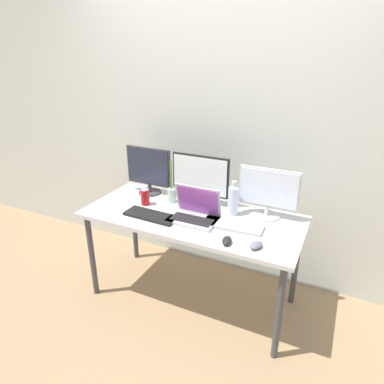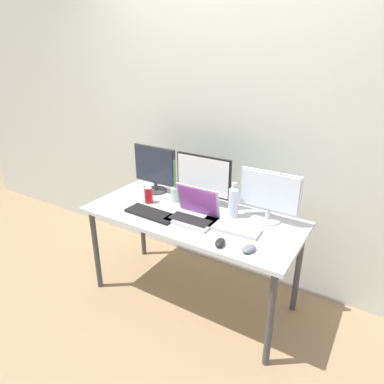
% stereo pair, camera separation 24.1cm
% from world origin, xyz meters
% --- Properties ---
extents(ground_plane, '(16.00, 16.00, 0.00)m').
position_xyz_m(ground_plane, '(0.00, 0.00, 0.00)').
color(ground_plane, '#9E7F5B').
extents(wall_back, '(7.00, 0.08, 2.60)m').
position_xyz_m(wall_back, '(0.00, 0.59, 1.30)').
color(wall_back, silver).
rests_on(wall_back, ground).
extents(work_desk, '(1.58, 0.70, 0.74)m').
position_xyz_m(work_desk, '(0.00, 0.00, 0.67)').
color(work_desk, '#424247').
rests_on(work_desk, ground).
extents(monitor_left, '(0.40, 0.19, 0.39)m').
position_xyz_m(monitor_left, '(-0.50, 0.22, 0.94)').
color(monitor_left, '#38383D').
rests_on(monitor_left, work_desk).
extents(monitor_center, '(0.46, 0.22, 0.38)m').
position_xyz_m(monitor_center, '(-0.04, 0.22, 0.94)').
color(monitor_center, black).
rests_on(monitor_center, work_desk).
extents(monitor_right, '(0.43, 0.19, 0.36)m').
position_xyz_m(monitor_right, '(0.49, 0.21, 0.93)').
color(monitor_right, silver).
rests_on(monitor_right, work_desk).
extents(laptop_silver, '(0.34, 0.23, 0.24)m').
position_xyz_m(laptop_silver, '(0.05, -0.05, 0.80)').
color(laptop_silver, '#B7B7BC').
rests_on(laptop_silver, work_desk).
extents(keyboard_main, '(0.40, 0.16, 0.02)m').
position_xyz_m(keyboard_main, '(-0.25, -0.16, 0.75)').
color(keyboard_main, black).
rests_on(keyboard_main, work_desk).
extents(keyboard_aux, '(0.42, 0.17, 0.02)m').
position_xyz_m(keyboard_aux, '(0.33, -0.04, 0.75)').
color(keyboard_aux, '#B2B2B7').
rests_on(keyboard_aux, work_desk).
extents(mouse_by_keyboard, '(0.08, 0.11, 0.04)m').
position_xyz_m(mouse_by_keyboard, '(0.37, -0.26, 0.76)').
color(mouse_by_keyboard, black).
rests_on(mouse_by_keyboard, work_desk).
extents(mouse_by_laptop, '(0.09, 0.12, 0.04)m').
position_xyz_m(mouse_by_laptop, '(0.54, -0.23, 0.76)').
color(mouse_by_laptop, slate).
rests_on(mouse_by_laptop, work_desk).
extents(water_bottle, '(0.07, 0.07, 0.26)m').
position_xyz_m(water_bottle, '(0.26, 0.13, 0.86)').
color(water_bottle, silver).
rests_on(water_bottle, work_desk).
extents(soda_can_near_keyboard, '(0.07, 0.07, 0.13)m').
position_xyz_m(soda_can_near_keyboard, '(-0.40, 0.01, 0.80)').
color(soda_can_near_keyboard, red).
rests_on(soda_can_near_keyboard, work_desk).
extents(bamboo_vase, '(0.07, 0.07, 0.34)m').
position_xyz_m(bamboo_vase, '(-0.24, 0.13, 0.81)').
color(bamboo_vase, '#B2D1B7').
rests_on(bamboo_vase, work_desk).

